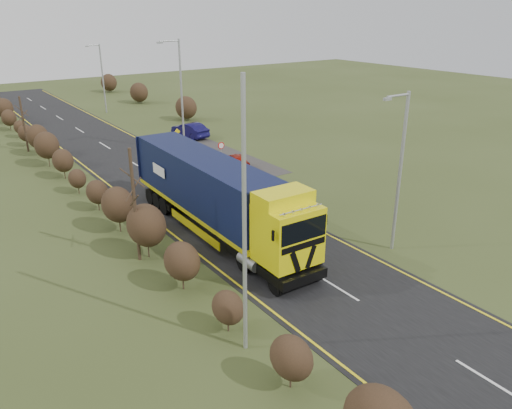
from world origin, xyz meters
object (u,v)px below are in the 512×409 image
object	(u,v)px
speed_sign	(221,150)
car_red_hatchback	(236,160)
streetlight_near	(399,167)
lorry	(215,193)
car_blue_sedan	(190,130)

from	to	relation	value
speed_sign	car_red_hatchback	bearing A→B (deg)	-36.84
streetlight_near	speed_sign	size ratio (longest dim) A/B	4.00
speed_sign	lorry	bearing A→B (deg)	-122.69
lorry	car_blue_sedan	size ratio (longest dim) A/B	3.58
car_red_hatchback	car_blue_sedan	distance (m)	11.57
lorry	car_blue_sedan	distance (m)	24.03
car_red_hatchback	speed_sign	bearing A→B (deg)	-23.95
car_blue_sedan	streetlight_near	xyz separation A→B (m)	(-3.07, -29.03, 3.95)
car_red_hatchback	streetlight_near	size ratio (longest dim) A/B	0.40
lorry	car_red_hatchback	size ratio (longest dim) A/B	4.73
lorry	streetlight_near	xyz separation A→B (m)	(6.83, -7.20, 2.13)
car_red_hatchback	speed_sign	distance (m)	1.53
car_red_hatchback	lorry	bearing A→B (deg)	64.81
lorry	streetlight_near	world-z (taller)	streetlight_near
lorry	car_red_hatchback	bearing A→B (deg)	53.20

